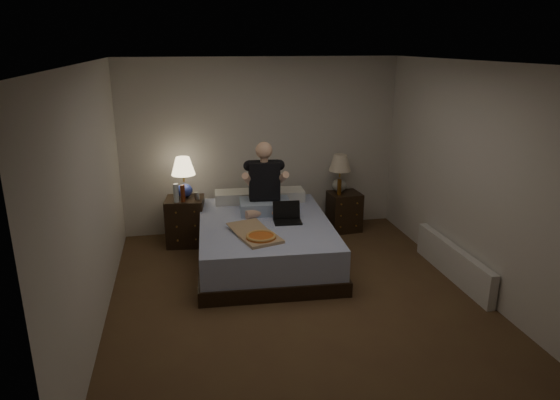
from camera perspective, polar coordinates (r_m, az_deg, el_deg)
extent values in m
cube|color=brown|center=(5.59, 1.87, -11.11)|extent=(4.00, 4.50, 0.00)
cube|color=white|center=(4.91, 2.17, 15.45)|extent=(4.00, 4.50, 0.00)
cube|color=beige|center=(7.25, -2.13, 6.17)|extent=(4.00, 0.00, 2.50)
cube|color=beige|center=(3.11, 11.79, -10.15)|extent=(4.00, 0.00, 2.50)
cube|color=beige|center=(5.05, -20.66, -0.05)|extent=(0.00, 4.50, 2.50)
cube|color=beige|center=(5.89, 21.31, 2.29)|extent=(0.00, 4.50, 2.50)
cube|color=#5D73BB|center=(6.36, -1.74, -4.74)|extent=(1.73, 2.24, 0.54)
cube|color=black|center=(6.99, -10.74, -2.41)|extent=(0.56, 0.51, 0.66)
cube|color=black|center=(7.46, 7.34, -1.31)|extent=(0.47, 0.43, 0.58)
cylinder|color=silver|center=(6.72, -11.80, 0.79)|extent=(0.07, 0.07, 0.25)
cylinder|color=#9E9D99|center=(6.80, -9.48, 0.46)|extent=(0.07, 0.07, 0.10)
cylinder|color=#60230D|center=(6.73, -11.05, 0.76)|extent=(0.06, 0.06, 0.23)
cylinder|color=#502E0B|center=(7.24, 6.79, 1.48)|extent=(0.06, 0.06, 0.23)
cube|color=silver|center=(6.28, 19.17, -6.73)|extent=(0.10, 1.60, 0.40)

